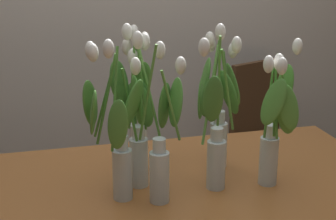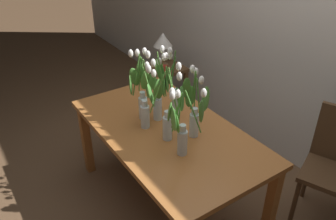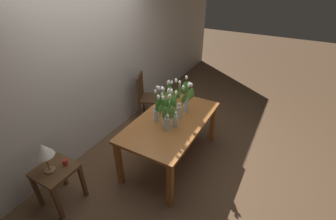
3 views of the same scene
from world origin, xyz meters
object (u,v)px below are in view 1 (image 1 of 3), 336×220
(tulip_vase_0, at_px, (158,149))
(dining_chair, at_px, (267,131))
(tulip_vase_1, at_px, (217,130))
(tulip_vase_5, at_px, (217,116))
(dining_table, at_px, (182,204))
(tulip_vase_3, at_px, (138,121))
(tulip_vase_2, at_px, (116,136))
(tulip_vase_6, at_px, (140,122))
(tulip_vase_4, at_px, (275,127))

(tulip_vase_0, xyz_separation_m, dining_chair, (0.92, 1.09, -0.40))
(tulip_vase_1, xyz_separation_m, tulip_vase_5, (0.06, 0.18, -0.01))
(dining_table, xyz_separation_m, tulip_vase_3, (-0.14, 0.14, 0.30))
(tulip_vase_2, relative_size, tulip_vase_6, 0.97)
(tulip_vase_4, bearing_deg, dining_table, 162.03)
(tulip_vase_1, distance_m, tulip_vase_3, 0.32)
(tulip_vase_0, relative_size, tulip_vase_2, 1.01)
(tulip_vase_0, relative_size, tulip_vase_3, 1.01)
(tulip_vase_1, xyz_separation_m, tulip_vase_2, (-0.36, -0.00, 0.01))
(tulip_vase_2, relative_size, dining_chair, 0.61)
(tulip_vase_2, height_order, dining_chair, tulip_vase_2)
(tulip_vase_1, relative_size, tulip_vase_5, 1.08)
(tulip_vase_1, relative_size, dining_chair, 0.63)
(tulip_vase_3, bearing_deg, dining_table, -44.37)
(tulip_vase_1, distance_m, tulip_vase_5, 0.19)
(tulip_vase_5, bearing_deg, dining_table, -146.07)
(tulip_vase_0, relative_size, tulip_vase_4, 1.10)
(tulip_vase_0, xyz_separation_m, tulip_vase_1, (0.22, 0.04, 0.03))
(dining_table, xyz_separation_m, tulip_vase_4, (0.31, -0.10, 0.32))
(tulip_vase_2, bearing_deg, tulip_vase_5, 23.47)
(dining_table, height_order, tulip_vase_1, tulip_vase_1)
(dining_table, height_order, tulip_vase_3, tulip_vase_3)
(tulip_vase_0, bearing_deg, tulip_vase_5, 37.56)
(tulip_vase_4, bearing_deg, tulip_vase_3, 152.26)
(dining_table, distance_m, tulip_vase_0, 0.32)
(dining_table, distance_m, tulip_vase_6, 0.36)
(tulip_vase_1, bearing_deg, dining_table, 149.36)
(tulip_vase_0, bearing_deg, tulip_vase_1, 10.20)
(tulip_vase_2, xyz_separation_m, tulip_vase_5, (0.42, 0.18, -0.02))
(dining_table, bearing_deg, tulip_vase_2, -164.72)
(tulip_vase_1, height_order, tulip_vase_6, same)
(tulip_vase_6, relative_size, dining_chair, 0.63)
(tulip_vase_0, relative_size, tulip_vase_1, 0.99)
(tulip_vase_0, height_order, tulip_vase_3, tulip_vase_0)
(tulip_vase_3, bearing_deg, dining_chair, 41.92)
(dining_table, height_order, tulip_vase_0, tulip_vase_0)
(tulip_vase_0, xyz_separation_m, tulip_vase_5, (0.28, 0.22, 0.02))
(dining_table, height_order, tulip_vase_2, tulip_vase_2)
(tulip_vase_3, relative_size, tulip_vase_6, 0.98)
(tulip_vase_2, relative_size, tulip_vase_5, 1.06)
(tulip_vase_0, xyz_separation_m, tulip_vase_4, (0.43, 0.00, 0.04))
(tulip_vase_0, distance_m, dining_chair, 1.48)
(tulip_vase_6, distance_m, dining_chair, 1.42)
(tulip_vase_5, bearing_deg, tulip_vase_1, -108.94)
(tulip_vase_3, xyz_separation_m, tulip_vase_6, (-0.01, -0.10, 0.03))
(tulip_vase_1, bearing_deg, tulip_vase_4, -10.35)
(tulip_vase_2, relative_size, tulip_vase_3, 0.99)
(dining_table, bearing_deg, tulip_vase_4, -17.97)
(tulip_vase_4, bearing_deg, tulip_vase_6, 163.64)
(tulip_vase_0, bearing_deg, dining_chair, 49.82)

